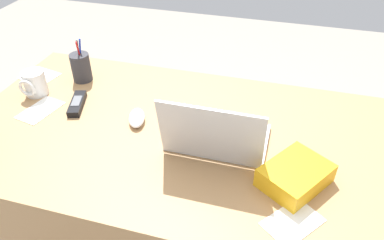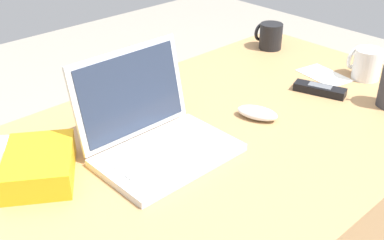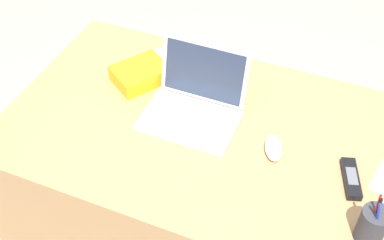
% 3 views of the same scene
% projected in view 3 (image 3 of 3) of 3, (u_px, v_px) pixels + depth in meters
% --- Properties ---
extents(desk, '(1.54, 0.85, 0.73)m').
position_uv_depth(desk, '(223.00, 198.00, 1.96)').
color(desk, '#A87C4F').
rests_on(desk, ground).
extents(laptop, '(0.32, 0.27, 0.23)m').
position_uv_depth(laptop, '(195.00, 103.00, 1.74)').
color(laptop, silver).
rests_on(laptop, desk).
extents(computer_mouse, '(0.09, 0.13, 0.03)m').
position_uv_depth(computer_mouse, '(274.00, 148.00, 1.64)').
color(computer_mouse, white).
rests_on(computer_mouse, desk).
extents(cordless_phone, '(0.09, 0.16, 0.03)m').
position_uv_depth(cordless_phone, '(351.00, 179.00, 1.55)').
color(cordless_phone, black).
rests_on(cordless_phone, desk).
extents(pen_holder, '(0.08, 0.08, 0.18)m').
position_uv_depth(pen_holder, '(372.00, 225.00, 1.38)').
color(pen_holder, '#333338').
rests_on(pen_holder, desk).
extents(snack_bag, '(0.23, 0.24, 0.06)m').
position_uv_depth(snack_bag, '(141.00, 74.00, 1.88)').
color(snack_bag, '#F2AD19').
rests_on(snack_bag, desk).
extents(paper_note_right, '(0.17, 0.18, 0.00)m').
position_uv_depth(paper_note_right, '(156.00, 58.00, 2.00)').
color(paper_note_right, white).
rests_on(paper_note_right, desk).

